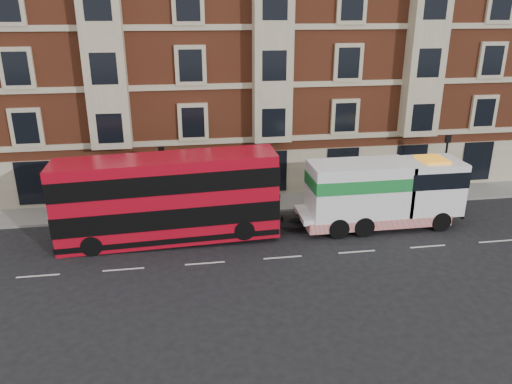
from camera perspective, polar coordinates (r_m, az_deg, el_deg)
The scene contains 8 objects.
ground at distance 25.96m, azimuth 3.06°, elevation -7.48°, with size 120.00×120.00×0.00m, color black.
sidewalk at distance 32.63m, azimuth 0.33°, elevation -1.30°, with size 90.00×3.00×0.15m, color slate.
victorian_terrace at distance 37.88m, azimuth -0.79°, elevation 17.24°, with size 45.00×12.00×20.40m.
lamp_post_west at distance 30.15m, azimuth -10.57°, elevation 1.76°, with size 0.35×0.15×4.35m.
lamp_post_east at distance 34.58m, azimuth 20.77°, elevation 3.17°, with size 0.35×0.15×4.35m.
double_decker_bus at distance 27.19m, azimuth -10.07°, elevation -0.61°, with size 11.79×2.71×4.77m.
tow_truck at distance 29.58m, azimuth 14.00°, elevation -0.08°, with size 9.44×2.79×3.93m.
pedestrian at distance 32.90m, azimuth -21.71°, elevation -0.76°, with size 0.67×0.44×1.84m, color black.
Camera 1 is at (-4.97, -22.43, 12.09)m, focal length 35.00 mm.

